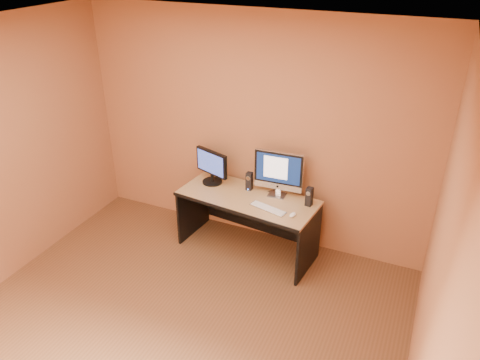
# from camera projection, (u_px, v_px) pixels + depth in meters

# --- Properties ---
(floor) EXTENTS (4.00, 4.00, 0.00)m
(floor) POSITION_uv_depth(u_px,v_px,m) (164.00, 344.00, 4.15)
(floor) COLOR brown
(floor) RESTS_ON ground
(walls) EXTENTS (4.00, 4.00, 2.60)m
(walls) POSITION_uv_depth(u_px,v_px,m) (151.00, 221.00, 3.54)
(walls) COLOR #975F3C
(walls) RESTS_ON ground
(ceiling) EXTENTS (4.00, 4.00, 0.00)m
(ceiling) POSITION_uv_depth(u_px,v_px,m) (133.00, 46.00, 2.94)
(ceiling) COLOR white
(ceiling) RESTS_ON walls
(desk) EXTENTS (1.57, 0.82, 0.70)m
(desk) POSITION_uv_depth(u_px,v_px,m) (247.00, 224.00, 5.23)
(desk) COLOR tan
(desk) RESTS_ON ground
(imac) EXTENTS (0.55, 0.23, 0.52)m
(imac) POSITION_uv_depth(u_px,v_px,m) (278.00, 174.00, 4.98)
(imac) COLOR #B5B5BA
(imac) RESTS_ON desk
(second_monitor) EXTENTS (0.50, 0.36, 0.40)m
(second_monitor) POSITION_uv_depth(u_px,v_px,m) (212.00, 167.00, 5.28)
(second_monitor) COLOR black
(second_monitor) RESTS_ON desk
(speaker_left) EXTENTS (0.06, 0.07, 0.21)m
(speaker_left) POSITION_uv_depth(u_px,v_px,m) (249.00, 181.00, 5.18)
(speaker_left) COLOR black
(speaker_left) RESTS_ON desk
(speaker_right) EXTENTS (0.07, 0.08, 0.21)m
(speaker_right) POSITION_uv_depth(u_px,v_px,m) (309.00, 197.00, 4.87)
(speaker_right) COLOR black
(speaker_right) RESTS_ON desk
(keyboard) EXTENTS (0.42, 0.21, 0.02)m
(keyboard) POSITION_uv_depth(u_px,v_px,m) (268.00, 208.00, 4.84)
(keyboard) COLOR #B4B5B9
(keyboard) RESTS_ON desk
(mouse) EXTENTS (0.07, 0.10, 0.03)m
(mouse) POSITION_uv_depth(u_px,v_px,m) (293.00, 215.00, 4.72)
(mouse) COLOR white
(mouse) RESTS_ON desk
(cable_a) EXTENTS (0.06, 0.20, 0.01)m
(cable_a) POSITION_uv_depth(u_px,v_px,m) (279.00, 189.00, 5.21)
(cable_a) COLOR black
(cable_a) RESTS_ON desk
(cable_b) EXTENTS (0.11, 0.14, 0.01)m
(cable_b) POSITION_uv_depth(u_px,v_px,m) (274.00, 190.00, 5.20)
(cable_b) COLOR black
(cable_b) RESTS_ON desk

